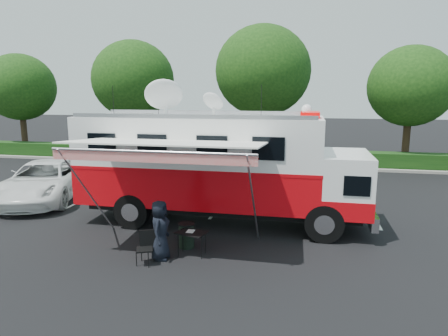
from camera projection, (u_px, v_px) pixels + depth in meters
The scene contains 10 objects.
ground_plane at pixel (221, 222), 14.37m from camera, with size 120.00×120.00×0.00m, color black.
back_border at pixel (280, 86), 25.62m from camera, with size 60.00×6.14×8.87m.
stall_lines at pixel (224, 200), 17.36m from camera, with size 24.12×5.50×0.01m.
command_truck at pixel (219, 166), 14.00m from camera, with size 10.11×2.78×4.86m.
awning at pixel (165, 146), 11.20m from camera, with size 5.52×2.84×3.33m.
white_suv at pixel (46, 199), 17.41m from camera, with size 2.77×6.00×1.67m, color white.
person at pixel (161, 259), 11.25m from camera, with size 0.83×0.54×1.69m, color black.
folding_table at pixel (192, 233), 11.36m from camera, with size 0.95×0.78×0.71m.
folding_chair at pixel (146, 244), 10.89m from camera, with size 0.56×0.59×0.91m.
trash_bin at pixel (187, 235), 12.01m from camera, with size 0.50×0.50×0.76m.
Camera 1 is at (2.86, -13.45, 4.63)m, focal length 32.00 mm.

